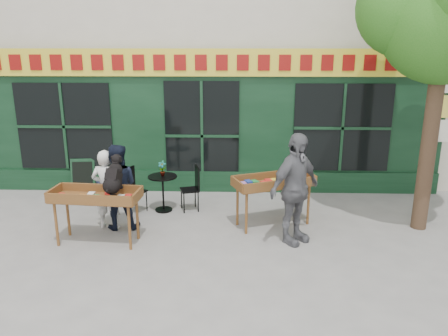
{
  "coord_description": "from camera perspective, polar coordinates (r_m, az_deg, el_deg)",
  "views": [
    {
      "loc": [
        0.81,
        -7.56,
        3.39
      ],
      "look_at": [
        0.56,
        0.5,
        1.1
      ],
      "focal_mm": 35.0,
      "sensor_mm": 36.0,
      "label": 1
    }
  ],
  "objects": [
    {
      "name": "ground",
      "position": [
        8.32,
        -4.02,
        -8.2
      ],
      "size": [
        80.0,
        80.0,
        0.0
      ],
      "primitive_type": "plane",
      "color": "slate",
      "rests_on": "ground"
    },
    {
      "name": "book_cart_center",
      "position": [
        7.87,
        -16.42,
        -3.83
      ],
      "size": [
        1.55,
        0.74,
        0.99
      ],
      "rotation": [
        0.0,
        0.0,
        -0.08
      ],
      "color": "brown",
      "rests_on": "ground"
    },
    {
      "name": "dog",
      "position": [
        7.58,
        -14.29,
        -0.7
      ],
      "size": [
        0.39,
        0.63,
        0.6
      ],
      "primitive_type": null,
      "rotation": [
        0.0,
        0.0,
        -0.08
      ],
      "color": "black",
      "rests_on": "book_cart_center"
    },
    {
      "name": "woman",
      "position": [
        8.47,
        -15.07,
        -2.73
      ],
      "size": [
        0.59,
        0.41,
        1.53
      ],
      "primitive_type": "imported",
      "rotation": [
        0.0,
        0.0,
        3.06
      ],
      "color": "silver",
      "rests_on": "ground"
    },
    {
      "name": "book_cart_right",
      "position": [
        8.35,
        6.5,
        -2.13
      ],
      "size": [
        1.62,
        1.14,
        0.99
      ],
      "rotation": [
        0.0,
        0.0,
        0.38
      ],
      "color": "brown",
      "rests_on": "ground"
    },
    {
      "name": "man_right",
      "position": [
        7.62,
        9.23,
        -2.73
      ],
      "size": [
        1.18,
        1.13,
        1.97
      ],
      "primitive_type": "imported",
      "rotation": [
        0.0,
        0.0,
        0.73
      ],
      "color": "#55565A",
      "rests_on": "ground"
    },
    {
      "name": "bistro_table",
      "position": [
        9.17,
        -7.99,
        -2.36
      ],
      "size": [
        0.6,
        0.6,
        0.76
      ],
      "color": "black",
      "rests_on": "ground"
    },
    {
      "name": "bistro_chair_left",
      "position": [
        9.24,
        -11.91,
        -2.32
      ],
      "size": [
        0.49,
        0.49,
        0.95
      ],
      "rotation": [
        0.0,
        0.0,
        1.09
      ],
      "color": "black",
      "rests_on": "ground"
    },
    {
      "name": "bistro_chair_right",
      "position": [
        9.15,
        -3.99,
        -2.18
      ],
      "size": [
        0.46,
        0.45,
        0.95
      ],
      "rotation": [
        0.0,
        0.0,
        -1.27
      ],
      "color": "black",
      "rests_on": "ground"
    },
    {
      "name": "potted_plant",
      "position": [
        9.06,
        -8.09,
        -0.06
      ],
      "size": [
        0.19,
        0.15,
        0.32
      ],
      "primitive_type": "imported",
      "rotation": [
        0.0,
        0.0,
        -0.22
      ],
      "color": "gray",
      "rests_on": "bistro_table"
    },
    {
      "name": "man_left",
      "position": [
        8.4,
        -13.79,
        -2.43
      ],
      "size": [
        0.86,
        0.71,
        1.63
      ],
      "primitive_type": "imported",
      "rotation": [
        0.0,
        0.0,
        3.27
      ],
      "color": "black",
      "rests_on": "ground"
    },
    {
      "name": "chalkboard",
      "position": [
        10.82,
        -17.97,
        -0.95
      ],
      "size": [
        0.58,
        0.25,
        0.79
      ],
      "rotation": [
        0.0,
        0.0,
        0.11
      ],
      "color": "black",
      "rests_on": "ground"
    }
  ]
}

